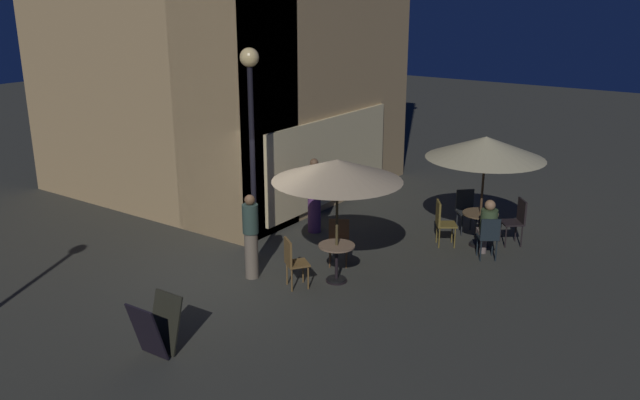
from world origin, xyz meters
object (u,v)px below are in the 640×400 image
Objects in this scene: cafe_chair_0 at (517,218)px; cafe_chair_4 at (339,238)px; cafe_table_1 at (337,256)px; patio_umbrella_1 at (337,171)px; cafe_chair_2 at (442,219)px; patron_seated_0 at (488,225)px; street_lamp_near_corner at (251,110)px; patron_standing_2 at (314,195)px; menu_sandwich_board at (156,327)px; cafe_table_0 at (480,221)px; cafe_chair_1 at (466,207)px; patron_standing_1 at (251,236)px; cafe_chair_3 at (489,235)px; cafe_chair_5 at (293,259)px; patio_umbrella_0 at (486,148)px.

cafe_chair_0 is 1.12× the size of cafe_chair_4.
cafe_table_1 is 1.63m from patio_umbrella_1.
cafe_chair_0 reaches higher than cafe_chair_2.
patron_seated_0 is (1.97, -2.30, 0.16)m from cafe_chair_4.
patron_standing_2 is at bearing 0.54° from street_lamp_near_corner.
menu_sandwich_board is 1.17× the size of cafe_table_0.
cafe_chair_1 is 0.59× the size of patron_standing_1.
street_lamp_near_corner reaches higher than cafe_chair_0.
street_lamp_near_corner is 3.03m from patron_standing_2.
patron_standing_1 is (-3.59, 2.22, 0.25)m from cafe_chair_2.
cafe_chair_2 is 1.05m from patron_seated_0.
street_lamp_near_corner reaches higher than menu_sandwich_board.
street_lamp_near_corner is 4.66× the size of cafe_chair_3.
cafe_chair_3 is 0.53× the size of patron_standing_2.
cafe_chair_3 is (6.31, -2.67, 0.10)m from menu_sandwich_board.
cafe_chair_5 reaches higher than cafe_chair_4.
menu_sandwich_board is at bearing -157.00° from patron_standing_1.
cafe_table_0 is 0.78× the size of cafe_chair_1.
cafe_table_0 is 0.46× the size of patron_standing_1.
street_lamp_near_corner is at bearing 135.26° from cafe_table_0.
patron_standing_2 is at bearing 163.39° from cafe_chair_2.
cafe_chair_0 reaches higher than cafe_chair_1.
cafe_chair_3 is (2.61, -1.93, 0.04)m from cafe_table_1.
menu_sandwich_board is 7.78m from cafe_chair_1.
patron_seated_0 is (0.11, 0.08, 0.16)m from cafe_chair_3.
cafe_chair_1 reaches higher than cafe_table_0.
cafe_chair_0 is at bearing -27.50° from patron_standing_1.
patron_seated_0 is (-0.10, -1.04, 0.12)m from cafe_chair_2.
cafe_chair_0 is at bearing -42.15° from cafe_chair_3.
patron_seated_0 is 3.83m from patron_standing_2.
cafe_chair_4 is at bearing -5.12° from menu_sandwich_board.
cafe_chair_3 is at bearing -34.63° from patron_standing_1.
street_lamp_near_corner reaches higher than cafe_chair_1.
cafe_chair_0 is 5.16m from cafe_chair_5.
cafe_chair_1 is 5.21m from patron_standing_1.
patron_seated_0 is at bearing 37.95° from cafe_chair_0.
cafe_chair_4 is 0.53× the size of patron_standing_2.
patron_standing_1 is at bearing 144.45° from cafe_table_0.
cafe_chair_5 is at bearing -5.95° from menu_sandwich_board.
menu_sandwich_board is 0.89× the size of cafe_chair_2.
cafe_table_0 is 0.83× the size of cafe_chair_3.
patron_seated_0 reaches higher than cafe_table_0.
cafe_chair_0 is (0.51, -0.62, -1.54)m from patio_umbrella_0.
cafe_chair_4 is at bearing -155.68° from cafe_chair_2.
cafe_table_1 is at bearing 111.32° from patron_seated_0.
cafe_chair_0 is at bearing -98.75° from patron_standing_2.
cafe_chair_4 is at bearing 30.88° from patio_umbrella_1.
patron_standing_1 reaches higher than cafe_chair_1.
cafe_chair_3 is (-0.67, -0.46, 0.01)m from cafe_table_0.
cafe_table_1 is at bearing 109.07° from cafe_chair_3.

